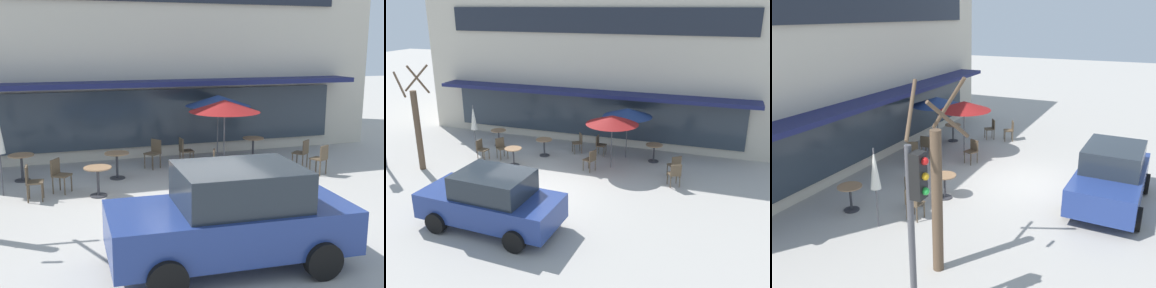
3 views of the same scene
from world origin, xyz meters
The scene contains 18 objects.
ground_plane centered at (0.00, 0.00, 0.00)m, with size 80.00×80.00×0.00m, color #ADA8A0.
building_facade centered at (0.00, 9.97, 3.93)m, with size 17.37×9.10×7.87m.
cafe_table_near_wall centered at (-2.04, 2.15, 0.52)m, with size 0.70×0.70×0.76m.
cafe_table_streetside centered at (-3.92, 4.21, 0.52)m, with size 0.70×0.70×0.76m.
cafe_table_by_tree centered at (3.33, 4.52, 0.52)m, with size 0.70×0.70×0.76m.
cafe_table_mid_patio centered at (-1.33, 3.64, 0.52)m, with size 0.70×0.70×0.76m.
patio_umbrella_green_folded centered at (1.81, 3.28, 2.02)m, with size 2.10×2.10×2.20m.
patio_umbrella_cream_folded centered at (2.11, 4.63, 2.02)m, with size 2.10×2.10×2.20m.
patio_umbrella_corner_open centered at (-4.36, 2.94, 1.63)m, with size 0.28×0.28×2.20m.
cafe_chair_0 centered at (4.46, 2.24, 0.53)m, with size 0.54×0.54×0.89m.
cafe_chair_1 centered at (0.95, 4.51, 0.53)m, with size 0.40×0.40×0.89m.
cafe_chair_2 centered at (-0.03, 4.52, 0.53)m, with size 0.56×0.56×0.89m.
cafe_chair_3 centered at (-3.64, 2.28, 0.53)m, with size 0.43×0.43×0.89m.
cafe_chair_4 centered at (4.36, 3.11, 0.53)m, with size 0.56×0.56×0.89m.
cafe_chair_5 centered at (1.14, 2.63, 0.53)m, with size 0.52×0.52×0.89m.
cafe_chair_6 centered at (-2.97, 2.76, 0.53)m, with size 0.55×0.55×0.89m.
parked_sedan centered at (-0.29, -2.46, 0.88)m, with size 4.28×2.17×1.76m.
street_tree centered at (-5.36, 0.60, 1.85)m, with size 1.20×1.33×4.25m.
Camera 2 is at (5.66, -11.73, 6.28)m, focal length 38.00 mm.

